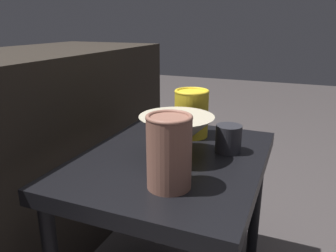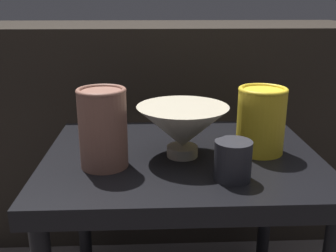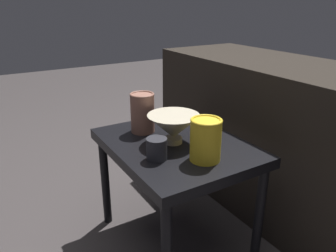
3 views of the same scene
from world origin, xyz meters
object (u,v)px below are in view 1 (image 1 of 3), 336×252
at_px(vase_textured_left, 169,151).
at_px(vase_colorful_right, 191,112).
at_px(bowl, 177,133).
at_px(cup, 228,139).

bearing_deg(vase_textured_left, vase_colorful_right, 10.66).
relative_size(bowl, cup, 2.58).
height_order(bowl, vase_textured_left, vase_textured_left).
bearing_deg(bowl, vase_textured_left, -164.56).
distance_m(vase_textured_left, cup, 0.26).
height_order(vase_textured_left, vase_colorful_right, vase_textured_left).
height_order(bowl, vase_colorful_right, vase_colorful_right).
relative_size(vase_textured_left, cup, 2.13).
bearing_deg(cup, bowl, 124.39).
height_order(vase_colorful_right, cup, vase_colorful_right).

